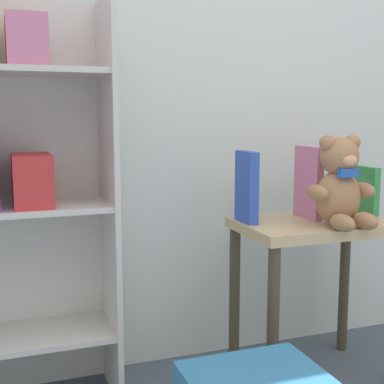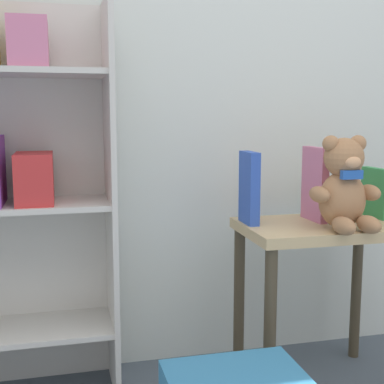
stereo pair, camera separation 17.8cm
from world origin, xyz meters
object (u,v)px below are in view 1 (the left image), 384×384
object	(u,v)px
display_table	(314,252)
book_standing_blue	(247,187)
bookshelf_side	(5,180)
teddy_bear	(340,185)
book_standing_pink	(308,182)
book_standing_green	(364,190)

from	to	relation	value
display_table	book_standing_blue	bearing A→B (deg)	166.25
bookshelf_side	book_standing_blue	bearing A→B (deg)	-8.51
teddy_bear	book_standing_blue	size ratio (longest dim) A/B	1.24
teddy_bear	book_standing_pink	bearing A→B (deg)	100.29
teddy_bear	book_standing_green	bearing A→B (deg)	35.52
teddy_bear	book_standing_blue	distance (m)	0.32
book_standing_blue	book_standing_pink	xyz separation A→B (m)	(0.24, -0.01, 0.01)
book_standing_pink	book_standing_green	xyz separation A→B (m)	(0.24, 0.00, -0.04)
bookshelf_side	book_standing_pink	bearing A→B (deg)	-6.83
teddy_bear	book_standing_green	world-z (taller)	teddy_bear
book_standing_blue	book_standing_green	bearing A→B (deg)	0.10
bookshelf_side	teddy_bear	distance (m)	1.10
book_standing_blue	book_standing_pink	size ratio (longest dim) A/B	0.95
bookshelf_side	book_standing_green	world-z (taller)	bookshelf_side
bookshelf_side	book_standing_blue	xyz separation A→B (m)	(0.79, -0.12, -0.05)
bookshelf_side	book_standing_pink	world-z (taller)	bookshelf_side
bookshelf_side	book_standing_blue	size ratio (longest dim) A/B	5.36
teddy_bear	bookshelf_side	bearing A→B (deg)	165.36
display_table	teddy_bear	size ratio (longest dim) A/B	1.90
book_standing_blue	book_standing_green	xyz separation A→B (m)	(0.49, -0.01, -0.03)
book_standing_green	bookshelf_side	bearing A→B (deg)	172.32
book_standing_pink	book_standing_green	size ratio (longest dim) A/B	1.44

